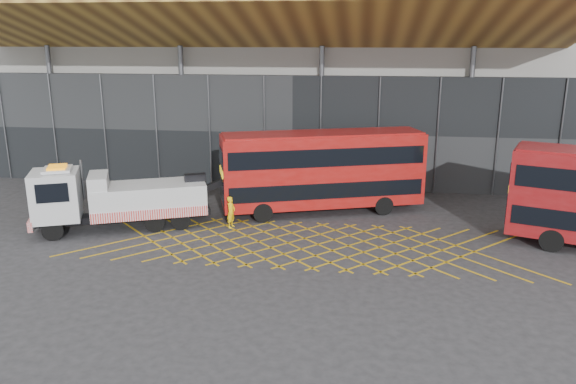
# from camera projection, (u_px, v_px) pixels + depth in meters

# --- Properties ---
(ground_plane) EXTENTS (120.00, 120.00, 0.00)m
(ground_plane) POSITION_uv_depth(u_px,v_px,m) (229.00, 240.00, 30.27)
(ground_plane) COLOR #2A2A2C
(road_markings) EXTENTS (24.76, 7.16, 0.01)m
(road_markings) POSITION_uv_depth(u_px,v_px,m) (303.00, 244.00, 29.75)
(road_markings) COLOR gold
(road_markings) RESTS_ON ground_plane
(construction_building) EXTENTS (55.00, 23.97, 18.00)m
(construction_building) POSITION_uv_depth(u_px,v_px,m) (303.00, 58.00, 45.19)
(construction_building) COLOR gray
(construction_building) RESTS_ON ground_plane
(recovery_truck) EXTENTS (10.89, 6.07, 3.90)m
(recovery_truck) POSITION_uv_depth(u_px,v_px,m) (115.00, 198.00, 31.63)
(recovery_truck) COLOR black
(recovery_truck) RESTS_ON ground_plane
(bus_towed) EXTENTS (12.58, 6.62, 5.03)m
(bus_towed) POSITION_uv_depth(u_px,v_px,m) (322.00, 168.00, 34.42)
(bus_towed) COLOR #9E0F0C
(bus_towed) RESTS_ON ground_plane
(worker) EXTENTS (0.58, 0.75, 1.83)m
(worker) POSITION_uv_depth(u_px,v_px,m) (231.00, 212.00, 32.10)
(worker) COLOR yellow
(worker) RESTS_ON ground_plane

